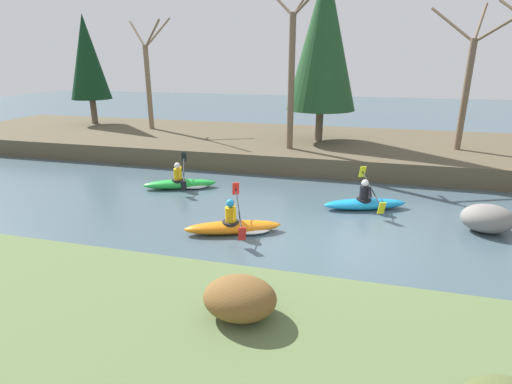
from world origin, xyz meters
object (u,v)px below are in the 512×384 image
object	(u,v)px
kayaker_lead	(366,203)
kayaker_trailing	(183,183)
kayaker_middle	(237,226)
boulder_midstream	(488,218)

from	to	relation	value
kayaker_lead	kayaker_trailing	xyz separation A→B (m)	(-6.71, 0.53, -0.02)
kayaker_middle	boulder_midstream	bearing A→B (deg)	-6.74
kayaker_middle	kayaker_lead	bearing A→B (deg)	17.16
kayaker_lead	kayaker_trailing	world-z (taller)	same
kayaker_lead	kayaker_trailing	distance (m)	6.73
kayaker_trailing	boulder_midstream	distance (m)	10.15
kayaker_trailing	kayaker_middle	bearing A→B (deg)	-69.85
kayaker_middle	boulder_midstream	size ratio (longest dim) A/B	1.94
kayaker_trailing	boulder_midstream	bearing A→B (deg)	-31.80
kayaker_lead	kayaker_middle	size ratio (longest dim) A/B	1.01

